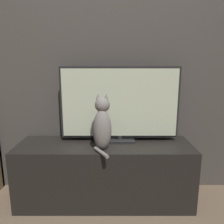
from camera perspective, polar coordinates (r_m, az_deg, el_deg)
The scene contains 4 objects.
wall_back at distance 2.03m, azimuth -1.68°, elevation 15.37°, with size 4.80×0.05×2.60m.
tv_stand at distance 1.99m, azimuth -1.74°, elevation -15.53°, with size 1.48×0.44×0.53m.
tv at distance 1.87m, azimuth 2.20°, elevation 2.00°, with size 1.02×0.16×0.65m.
cat at distance 1.71m, azimuth -2.40°, elevation -3.50°, with size 0.15×0.27×0.44m.
Camera 1 is at (0.06, -0.80, 1.19)m, focal length 35.00 mm.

